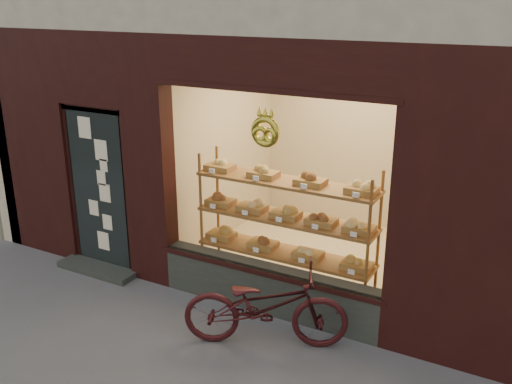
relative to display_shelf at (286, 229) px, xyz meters
The scene contains 2 objects.
display_shelf is the anchor object (origin of this frame).
bicycle 1.17m from the display_shelf, 74.71° to the right, with size 0.60×1.71×0.90m, color black.
Camera 1 is at (3.14, -3.09, 3.49)m, focal length 40.00 mm.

